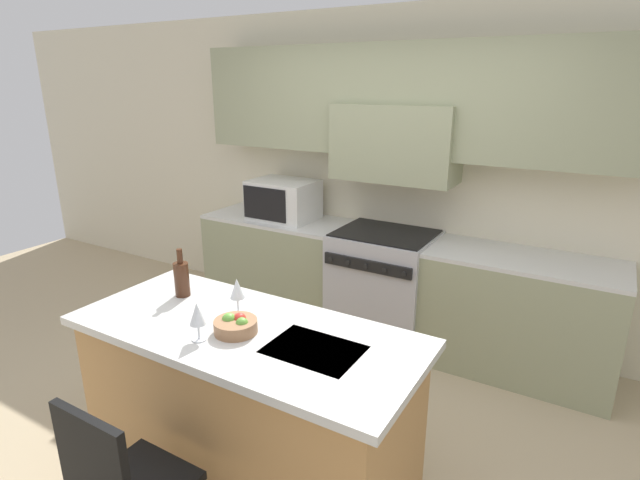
% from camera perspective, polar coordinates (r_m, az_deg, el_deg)
% --- Properties ---
extents(ground_plane, '(10.00, 10.00, 0.00)m').
position_cam_1_polar(ground_plane, '(3.32, -5.00, -22.08)').
color(ground_plane, tan).
extents(back_cabinetry, '(10.00, 0.46, 2.70)m').
position_cam_1_polar(back_cabinetry, '(4.21, 9.32, 10.35)').
color(back_cabinetry, beige).
rests_on(back_cabinetry, ground_plane).
extents(back_counter, '(3.53, 0.62, 0.91)m').
position_cam_1_polar(back_counter, '(4.29, 7.32, -5.28)').
color(back_counter, gray).
rests_on(back_counter, ground_plane).
extents(range_stove, '(0.80, 0.70, 0.94)m').
position_cam_1_polar(range_stove, '(4.26, 7.22, -5.18)').
color(range_stove, '#B7B7BC').
rests_on(range_stove, ground_plane).
extents(microwave, '(0.58, 0.45, 0.35)m').
position_cam_1_polar(microwave, '(4.56, -4.21, 4.61)').
color(microwave, silver).
rests_on(microwave, back_counter).
extents(kitchen_island, '(1.85, 0.81, 0.93)m').
position_cam_1_polar(kitchen_island, '(2.84, -8.21, -18.11)').
color(kitchen_island, '#B7844C').
rests_on(kitchen_island, ground_plane).
extents(wine_bottle, '(0.09, 0.09, 0.29)m').
position_cam_1_polar(wine_bottle, '(3.00, -15.53, -4.22)').
color(wine_bottle, '#422314').
rests_on(wine_bottle, kitchen_island).
extents(wine_glass_near, '(0.08, 0.08, 0.20)m').
position_cam_1_polar(wine_glass_near, '(2.48, -13.85, -8.30)').
color(wine_glass_near, white).
rests_on(wine_glass_near, kitchen_island).
extents(wine_glass_far, '(0.08, 0.08, 0.20)m').
position_cam_1_polar(wine_glass_far, '(2.72, -9.46, -5.61)').
color(wine_glass_far, white).
rests_on(wine_glass_far, kitchen_island).
extents(fruit_bowl, '(0.22, 0.22, 0.09)m').
position_cam_1_polar(fruit_bowl, '(2.55, -9.60, -9.55)').
color(fruit_bowl, '#996B47').
rests_on(fruit_bowl, kitchen_island).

